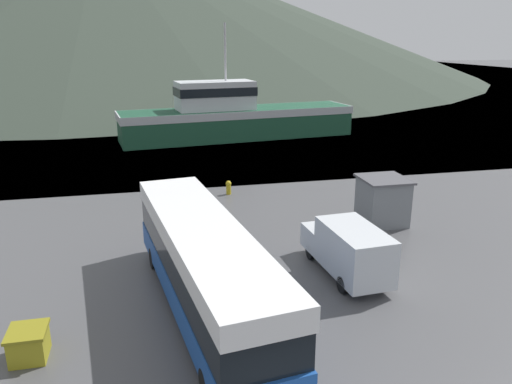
{
  "coord_description": "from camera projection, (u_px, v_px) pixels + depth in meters",
  "views": [
    {
      "loc": [
        -3.45,
        -7.73,
        9.7
      ],
      "look_at": [
        1.95,
        16.57,
        2.0
      ],
      "focal_mm": 35.0,
      "sensor_mm": 36.0,
      "label": 1
    }
  ],
  "objects": [
    {
      "name": "hill_backdrop",
      "position": [
        105.0,
        4.0,
        136.61
      ],
      "size": [
        197.91,
        197.91,
        37.19
      ],
      "primitive_type": "cone",
      "color": "#333D33",
      "rests_on": "ground"
    },
    {
      "name": "small_boat",
      "position": [
        278.0,
        130.0,
        52.96
      ],
      "size": [
        7.01,
        3.65,
        0.78
      ],
      "rotation": [
        0.0,
        0.0,
        4.48
      ],
      "color": "maroon",
      "rests_on": "water_surface"
    },
    {
      "name": "fishing_boat",
      "position": [
        234.0,
        116.0,
        49.91
      ],
      "size": [
        23.94,
        8.06,
        11.1
      ],
      "rotation": [
        0.0,
        0.0,
        4.85
      ],
      "color": "#1E5138",
      "rests_on": "water_surface"
    },
    {
      "name": "mooring_bollard",
      "position": [
        229.0,
        187.0,
        32.24
      ],
      "size": [
        0.36,
        0.36,
        0.9
      ],
      "color": "#B29919",
      "rests_on": "ground"
    },
    {
      "name": "storage_bin",
      "position": [
        29.0,
        344.0,
        15.66
      ],
      "size": [
        1.18,
        1.28,
        1.01
      ],
      "color": "olive",
      "rests_on": "ground"
    },
    {
      "name": "water_surface",
      "position": [
        155.0,
        73.0,
        145.59
      ],
      "size": [
        240.0,
        240.0,
        0.0
      ],
      "primitive_type": "plane",
      "color": "#475B6B",
      "rests_on": "ground"
    },
    {
      "name": "tour_bus",
      "position": [
        204.0,
        264.0,
        17.9
      ],
      "size": [
        4.34,
        12.99,
        3.43
      ],
      "rotation": [
        0.0,
        0.0,
        0.14
      ],
      "color": "#194799",
      "rests_on": "ground"
    },
    {
      "name": "dock_kiosk",
      "position": [
        383.0,
        200.0,
        27.0
      ],
      "size": [
        2.44,
        2.57,
        2.54
      ],
      "color": "slate",
      "rests_on": "ground"
    },
    {
      "name": "delivery_van",
      "position": [
        348.0,
        248.0,
        21.0
      ],
      "size": [
        2.32,
        5.49,
        2.3
      ],
      "rotation": [
        0.0,
        0.0,
        0.07
      ],
      "color": "silver",
      "rests_on": "ground"
    }
  ]
}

